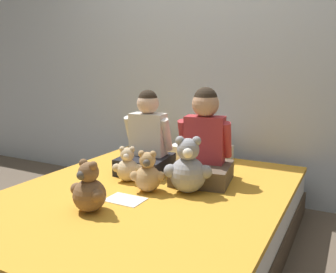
{
  "coord_description": "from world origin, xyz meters",
  "views": [
    {
      "loc": [
        1.04,
        -1.7,
        1.08
      ],
      "look_at": [
        0.0,
        0.26,
        0.64
      ],
      "focal_mm": 38.0,
      "sensor_mm": 36.0,
      "label": 1
    }
  ],
  "objects": [
    {
      "name": "teddy_bear_held_by_right_child",
      "position": [
        0.22,
        0.09,
        0.5
      ],
      "size": [
        0.26,
        0.21,
        0.33
      ],
      "rotation": [
        0.0,
        0.0,
        0.4
      ],
      "color": "#939399",
      "rests_on": "bed"
    },
    {
      "name": "pillow_at_headboard",
      "position": [
        0.0,
        0.81,
        0.41
      ],
      "size": [
        0.45,
        0.27,
        0.11
      ],
      "color": "white",
      "rests_on": "bed"
    },
    {
      "name": "bed",
      "position": [
        0.0,
        0.0,
        0.18
      ],
      "size": [
        1.55,
        1.94,
        0.36
      ],
      "color": "#473828",
      "rests_on": "ground_plane"
    },
    {
      "name": "sign_card",
      "position": [
        -0.03,
        -0.19,
        0.36
      ],
      "size": [
        0.21,
        0.15,
        0.0
      ],
      "color": "white",
      "rests_on": "bed"
    },
    {
      "name": "ground_plane",
      "position": [
        0.0,
        0.0,
        0.0
      ],
      "size": [
        14.0,
        14.0,
        0.0
      ],
      "primitive_type": "plane",
      "color": "brown"
    },
    {
      "name": "child_on_left",
      "position": [
        -0.21,
        0.34,
        0.57
      ],
      "size": [
        0.35,
        0.38,
        0.56
      ],
      "rotation": [
        0.0,
        0.0,
        0.1
      ],
      "color": "black",
      "rests_on": "bed"
    },
    {
      "name": "wall_behind_bed",
      "position": [
        0.0,
        1.1,
        1.25
      ],
      "size": [
        8.0,
        0.06,
        2.5
      ],
      "color": "silver",
      "rests_on": "ground_plane"
    },
    {
      "name": "child_on_right",
      "position": [
        0.21,
        0.34,
        0.59
      ],
      "size": [
        0.4,
        0.41,
        0.59
      ],
      "rotation": [
        0.0,
        0.0,
        0.16
      ],
      "color": "brown",
      "rests_on": "bed"
    },
    {
      "name": "teddy_bear_between_children",
      "position": [
        0.01,
        -0.01,
        0.46
      ],
      "size": [
        0.19,
        0.15,
        0.25
      ],
      "rotation": [
        0.0,
        0.0,
        0.43
      ],
      "color": "tan",
      "rests_on": "bed"
    },
    {
      "name": "teddy_bear_at_foot_of_bed",
      "position": [
        -0.1,
        -0.4,
        0.47
      ],
      "size": [
        0.22,
        0.17,
        0.27
      ],
      "rotation": [
        0.0,
        0.0,
        -0.19
      ],
      "color": "brown",
      "rests_on": "bed"
    },
    {
      "name": "teddy_bear_held_by_left_child",
      "position": [
        -0.2,
        0.09,
        0.45
      ],
      "size": [
        0.18,
        0.14,
        0.23
      ],
      "rotation": [
        0.0,
        0.0,
        0.41
      ],
      "color": "#D1B78E",
      "rests_on": "bed"
    }
  ]
}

